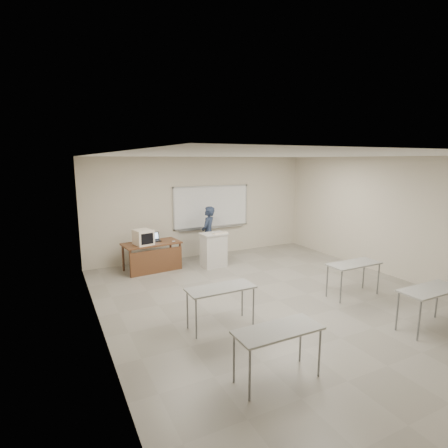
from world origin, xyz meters
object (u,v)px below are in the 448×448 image
crt_monitor (143,237)px  laptop (154,239)px  presenter (208,233)px  instructor_desk (153,251)px  whiteboard (212,207)px  keyboard (220,233)px  podium (214,250)px  mouse (174,241)px

crt_monitor → laptop: crt_monitor is taller
presenter → crt_monitor: bearing=-36.2°
instructor_desk → whiteboard: bearing=15.8°
whiteboard → keyboard: whiteboard is taller
instructor_desk → podium: podium is taller
instructor_desk → presenter: bearing=3.7°
whiteboard → laptop: 2.16m
instructor_desk → podium: 1.64m
whiteboard → crt_monitor: bearing=-160.2°
crt_monitor → laptop: (0.37, 0.28, -0.14)m
whiteboard → keyboard: bearing=-104.9°
instructor_desk → keyboard: keyboard is taller
instructor_desk → laptop: size_ratio=4.87×
instructor_desk → laptop: bearing=59.1°
laptop → mouse: (0.43, -0.35, -0.04)m
whiteboard → mouse: size_ratio=27.39×
instructor_desk → crt_monitor: (-0.25, -0.01, 0.39)m
whiteboard → instructor_desk: size_ratio=1.67×
crt_monitor → laptop: size_ratio=1.57×
instructor_desk → laptop: laptop is taller
laptop → keyboard: bearing=-24.8°
crt_monitor → presenter: size_ratio=0.30×
instructor_desk → mouse: bearing=-14.9°
crt_monitor → whiteboard: bearing=8.1°
keyboard → laptop: bearing=151.2°
instructor_desk → mouse: 0.60m
podium → laptop: size_ratio=3.09×
instructor_desk → crt_monitor: 0.47m
instructor_desk → podium: bearing=-18.5°
podium → crt_monitor: bearing=166.5°
whiteboard → mouse: bearing=-149.3°
mouse → whiteboard: bearing=49.4°
podium → crt_monitor: (-1.85, 0.35, 0.47)m
podium → keyboard: 0.52m
presenter → laptop: bearing=-43.9°
instructor_desk → keyboard: size_ratio=3.39×
keyboard → presenter: presenter is taller
mouse → keyboard: bearing=0.7°
crt_monitor → keyboard: 2.05m
whiteboard → crt_monitor: whiteboard is taller
podium → mouse: podium is taller
mouse → presenter: bearing=36.5°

